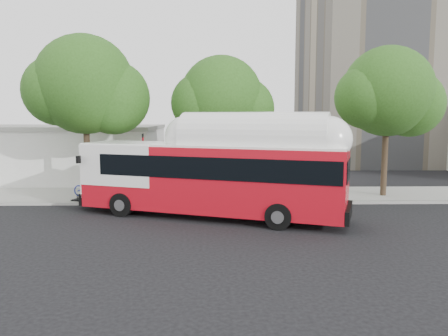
# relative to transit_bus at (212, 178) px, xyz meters

# --- Properties ---
(ground) EXTENTS (120.00, 120.00, 0.00)m
(ground) POSITION_rel_transit_bus_xyz_m (1.52, -0.74, -1.95)
(ground) COLOR black
(ground) RESTS_ON ground
(sidewalk) EXTENTS (60.00, 5.00, 0.15)m
(sidewalk) POSITION_rel_transit_bus_xyz_m (1.52, 5.76, -1.88)
(sidewalk) COLOR gray
(sidewalk) RESTS_ON ground
(curb_strip) EXTENTS (60.00, 0.30, 0.15)m
(curb_strip) POSITION_rel_transit_bus_xyz_m (1.52, 3.16, -1.88)
(curb_strip) COLOR gray
(curb_strip) RESTS_ON ground
(red_curb_segment) EXTENTS (10.00, 0.32, 0.16)m
(red_curb_segment) POSITION_rel_transit_bus_xyz_m (-1.48, 3.16, -1.87)
(red_curb_segment) COLOR maroon
(red_curb_segment) RESTS_ON ground
(street_tree_left) EXTENTS (6.67, 5.80, 9.74)m
(street_tree_left) POSITION_rel_transit_bus_xyz_m (-7.01, 4.82, 4.65)
(street_tree_left) COLOR #2D2116
(street_tree_left) RESTS_ON ground
(street_tree_mid) EXTENTS (5.75, 5.00, 8.62)m
(street_tree_mid) POSITION_rel_transit_bus_xyz_m (0.93, 5.32, 3.96)
(street_tree_mid) COLOR #2D2116
(street_tree_mid) RESTS_ON ground
(street_tree_right) EXTENTS (6.21, 5.40, 9.18)m
(street_tree_right) POSITION_rel_transit_bus_xyz_m (10.96, 5.12, 4.30)
(street_tree_right) COLOR #2D2116
(street_tree_right) RESTS_ON ground
(low_commercial_bldg) EXTENTS (16.20, 10.20, 4.25)m
(low_commercial_bldg) POSITION_rel_transit_bus_xyz_m (-12.48, 13.26, 0.20)
(low_commercial_bldg) COLOR silver
(low_commercial_bldg) RESTS_ON ground
(transit_bus) EXTENTS (14.10, 7.13, 4.17)m
(transit_bus) POSITION_rel_transit_bus_xyz_m (0.00, 0.00, 0.00)
(transit_bus) COLOR #B40C19
(transit_bus) RESTS_ON ground
(signal_pole) EXTENTS (0.11, 0.38, 4.00)m
(signal_pole) POSITION_rel_transit_bus_xyz_m (-4.01, 3.90, 0.10)
(signal_pole) COLOR red
(signal_pole) RESTS_ON ground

